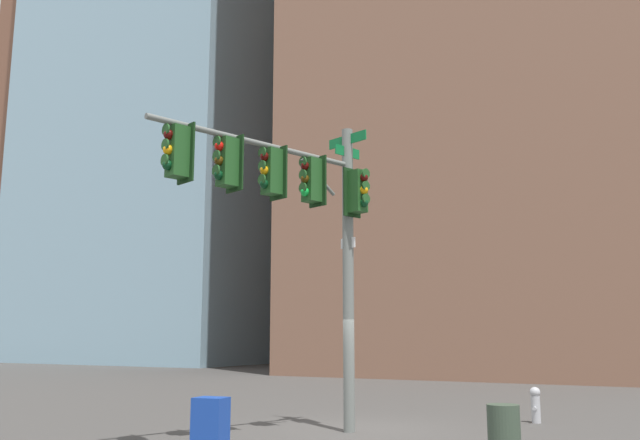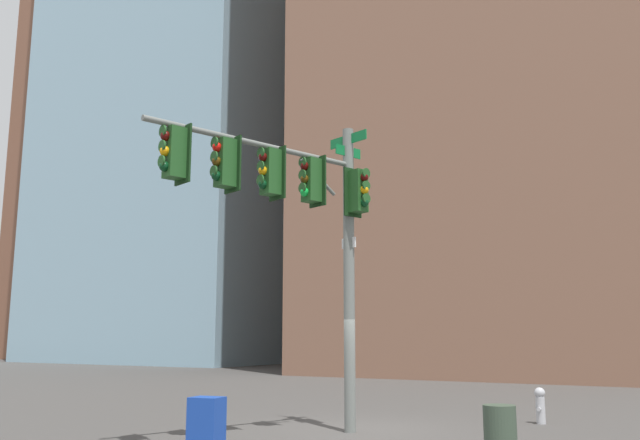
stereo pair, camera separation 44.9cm
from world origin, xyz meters
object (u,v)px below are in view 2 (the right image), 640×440
at_px(fire_hydrant, 540,404).
at_px(signal_pole_assembly, 300,207).
at_px(litter_bin, 500,434).
at_px(newspaper_box, 206,428).

bearing_deg(fire_hydrant, signal_pole_assembly, -37.04).
bearing_deg(litter_bin, fire_hydrant, -174.81).
bearing_deg(newspaper_box, signal_pole_assembly, 166.25).
xyz_separation_m(litter_bin, newspaper_box, (2.20, -4.62, 0.05)).
xyz_separation_m(fire_hydrant, litter_bin, (5.59, 0.51, 0.00)).
relative_size(litter_bin, newspaper_box, 0.90).
relative_size(signal_pole_assembly, litter_bin, 7.41).
height_order(fire_hydrant, litter_bin, litter_bin).
bearing_deg(signal_pole_assembly, fire_hydrant, 161.87).
height_order(signal_pole_assembly, newspaper_box, signal_pole_assembly).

